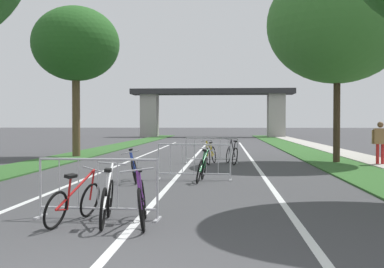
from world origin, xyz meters
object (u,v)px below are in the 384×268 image
Objects in this scene: crowd_barrier_second at (194,162)px; bicycle_black_5 at (232,154)px; tree_left_cypress_far at (76,44)px; crowd_barrier_nearest at (98,189)px; tree_right_pine_far at (337,24)px; bicycle_yellow_2 at (211,154)px; bicycle_green_0 at (202,168)px; bicycle_white_6 at (107,201)px; crowd_barrier_third at (212,151)px; bicycle_blue_4 at (134,169)px; bicycle_purple_3 at (142,202)px; pedestrian_waiting at (380,139)px; bicycle_red_1 at (74,202)px.

bicycle_black_5 is (1.16, 5.35, -0.12)m from crowd_barrier_second.
tree_left_cypress_far is 3.31× the size of crowd_barrier_nearest.
bicycle_yellow_2 is (-5.13, -0.75, -5.30)m from tree_right_pine_far.
bicycle_white_6 is (-1.30, -5.73, 0.00)m from bicycle_green_0.
tree_left_cypress_far is 8.76m from crowd_barrier_third.
crowd_barrier_third is 6.61m from bicycle_blue_4.
tree_left_cypress_far is 11.99m from tree_right_pine_far.
bicycle_purple_3 is at bearing 93.52° from bicycle_blue_4.
bicycle_blue_4 is at bearing -136.56° from tree_right_pine_far.
pedestrian_waiting is (1.38, -1.16, -4.65)m from tree_right_pine_far.
crowd_barrier_second is at bearing 89.46° from bicycle_red_1.
bicycle_yellow_2 is (0.06, 5.77, 0.01)m from bicycle_green_0.
tree_left_cypress_far is at bearing 108.83° from crowd_barrier_nearest.
bicycle_red_1 is at bearing -99.24° from crowd_barrier_third.
tree_right_pine_far is 15.12m from bicycle_red_1.
bicycle_white_6 is at bearing 94.06° from bicycle_yellow_2.
crowd_barrier_third is 1.27× the size of pedestrian_waiting.
bicycle_green_0 is at bearing 86.24° from bicycle_red_1.
crowd_barrier_nearest is (4.95, -14.51, -4.89)m from tree_left_cypress_far.
crowd_barrier_nearest is 1.32× the size of bicycle_red_1.
tree_right_pine_far reaches higher than bicycle_white_6.
bicycle_blue_4 is 0.93× the size of bicycle_white_6.
bicycle_blue_4 is (-7.09, -6.71, -5.32)m from tree_right_pine_far.
bicycle_green_0 is 0.93× the size of bicycle_yellow_2.
tree_right_pine_far is at bearing 48.40° from crowd_barrier_second.
bicycle_purple_3 is 0.97× the size of bicycle_white_6.
crowd_barrier_third reaches higher than bicycle_black_5.
bicycle_red_1 is at bearing 82.11° from bicycle_blue_4.
crowd_barrier_second is at bearing 128.93° from bicycle_green_0.
bicycle_black_5 is at bearing -171.50° from bicycle_yellow_2.
bicycle_green_0 is 0.99× the size of bicycle_red_1.
crowd_barrier_second is 1.27× the size of bicycle_purple_3.
tree_left_cypress_far reaches higher than crowd_barrier_nearest.
bicycle_yellow_2 is 0.99× the size of bicycle_white_6.
crowd_barrier_nearest is at bearing -36.22° from bicycle_purple_3.
tree_left_cypress_far is 4.23× the size of bicycle_black_5.
bicycle_green_0 reaches higher than bicycle_red_1.
tree_left_cypress_far is at bearing -72.28° from bicycle_blue_4.
bicycle_purple_3 reaches higher than bicycle_white_6.
bicycle_white_6 is at bearing 18.21° from bicycle_red_1.
crowd_barrier_nearest and crowd_barrier_second have the same top height.
bicycle_white_6 is (0.25, -0.38, -0.14)m from crowd_barrier_nearest.
pedestrian_waiting is (8.41, 11.12, 0.68)m from bicycle_red_1.
tree_right_pine_far is at bearing 74.14° from bicycle_red_1.
tree_right_pine_far is 6.85m from bicycle_black_5.
crowd_barrier_nearest is 0.48m from bicycle_white_6.
bicycle_blue_4 is (-1.19, 5.60, -0.02)m from bicycle_purple_3.
crowd_barrier_second reaches higher than bicycle_blue_4.
bicycle_green_0 is at bearing -105.09° from bicycle_purple_3.
bicycle_yellow_2 reaches higher than bicycle_green_0.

